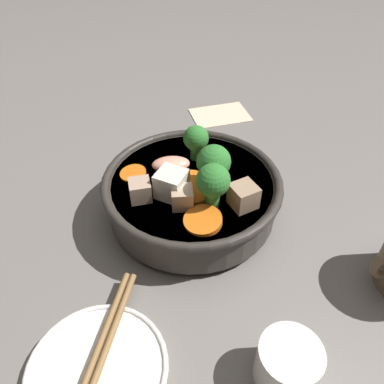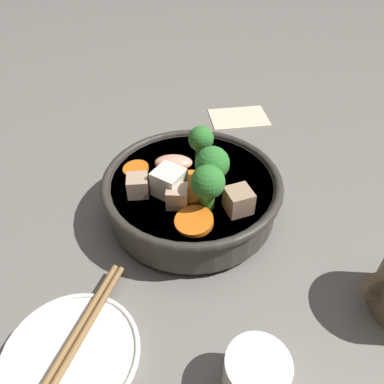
# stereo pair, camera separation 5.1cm
# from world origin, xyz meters

# --- Properties ---
(ground_plane) EXTENTS (3.00, 3.00, 0.00)m
(ground_plane) POSITION_xyz_m (0.00, 0.00, 0.00)
(ground_plane) COLOR slate
(stirfry_bowl) EXTENTS (0.24, 0.24, 0.12)m
(stirfry_bowl) POSITION_xyz_m (-0.00, 0.00, 0.04)
(stirfry_bowl) COLOR #38332D
(stirfry_bowl) RESTS_ON ground_plane
(side_saucer) EXTENTS (0.14, 0.14, 0.01)m
(side_saucer) POSITION_xyz_m (0.13, 0.21, 0.01)
(side_saucer) COLOR white
(side_saucer) RESTS_ON ground_plane
(tea_cup) EXTENTS (0.06, 0.06, 0.05)m
(tea_cup) POSITION_xyz_m (-0.05, 0.24, 0.03)
(tea_cup) COLOR white
(tea_cup) RESTS_ON ground_plane
(napkin) EXTENTS (0.12, 0.09, 0.00)m
(napkin) POSITION_xyz_m (-0.10, -0.26, 0.00)
(napkin) COLOR beige
(napkin) RESTS_ON ground_plane
(chopsticks_pair) EXTENTS (0.09, 0.20, 0.01)m
(chopsticks_pair) POSITION_xyz_m (0.13, 0.21, 0.02)
(chopsticks_pair) COLOR olive
(chopsticks_pair) RESTS_ON side_saucer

